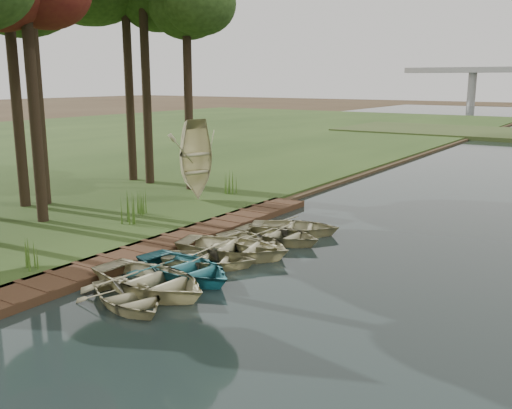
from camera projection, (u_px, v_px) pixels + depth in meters
The scene contains 15 objects.
ground at pixel (213, 252), 19.78m from camera, with size 300.00×300.00×0.00m, color #3D2F1D.
boardwalk at pixel (178, 241), 20.62m from camera, with size 1.60×16.00×0.30m, color #3D2717.
rowboat_0 at pixel (128, 294), 14.93m from camera, with size 2.14×3.00×0.62m, color #BCB688.
rowboat_1 at pixel (150, 277), 15.92m from camera, with size 2.84×3.98×0.82m, color #BCB688.
rowboat_2 at pixel (185, 265), 17.04m from camera, with size 2.61×3.65×0.76m, color #2A6E75.
rowboat_3 at pixel (210, 257), 18.09m from camera, with size 2.15×3.02×0.62m, color #BCB688.
rowboat_4 at pixel (233, 245), 19.08m from camera, with size 2.79×3.91×0.81m, color #BCB688.
rowboat_5 at pixel (253, 240), 19.93m from camera, with size 2.23×3.12×0.65m, color #BCB688.
rowboat_6 at pixel (278, 232), 20.85m from camera, with size 2.39×3.34×0.69m, color #BCB688.
rowboat_7 at pixel (295, 225), 21.85m from camera, with size 2.43×3.40×0.70m, color #BCB688.
stored_rowboat at pixel (196, 191), 26.94m from camera, with size 2.70×3.79×0.78m, color #BCB688.
reeds_0 at pixel (31, 254), 17.11m from camera, with size 0.60×0.60×0.86m, color #3F661E.
reeds_1 at pixel (129, 209), 22.42m from camera, with size 0.60×0.60×1.14m, color #3F661E.
reeds_2 at pixel (142, 203), 23.99m from camera, with size 0.60×0.60×0.95m, color #3F661E.
reeds_3 at pixel (231, 182), 28.33m from camera, with size 0.60×0.60×1.13m, color #3F661E.
Camera 1 is at (11.76, -14.96, 5.86)m, focal length 40.00 mm.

